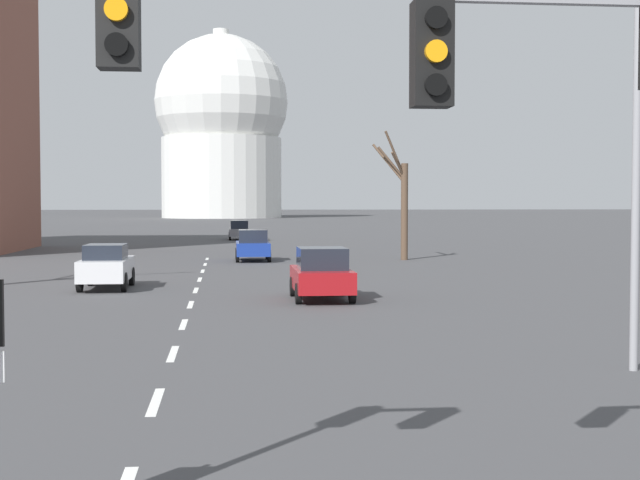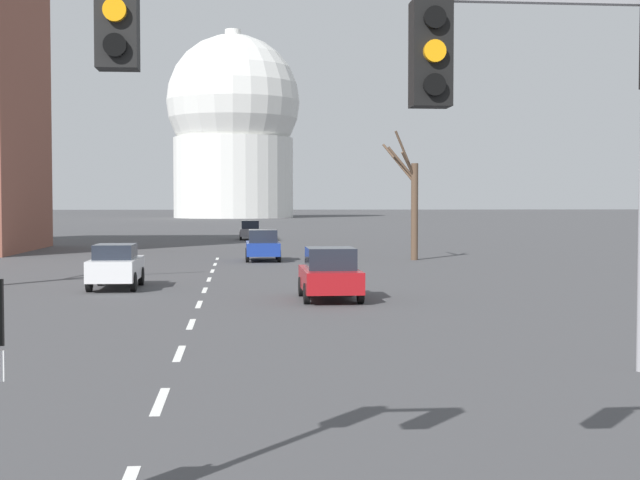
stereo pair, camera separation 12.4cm
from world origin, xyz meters
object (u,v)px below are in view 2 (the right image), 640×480
(street_lamp_right, at_px, (627,76))
(sedan_near_right, at_px, (330,274))
(sedan_near_left, at_px, (116,266))
(traffic_signal_near_right, at_px, (585,109))
(sedan_far_left, at_px, (263,245))
(traffic_signal_centre_tall, at_px, (17,80))
(sedan_mid_centre, at_px, (250,230))

(street_lamp_right, height_order, sedan_near_right, street_lamp_right)
(sedan_near_left, bearing_deg, traffic_signal_near_right, -72.87)
(traffic_signal_near_right, height_order, sedan_far_left, traffic_signal_near_right)
(street_lamp_right, distance_m, sedan_near_right, 14.15)
(traffic_signal_centre_tall, bearing_deg, sedan_near_right, 76.86)
(street_lamp_right, distance_m, sedan_mid_centre, 60.55)
(traffic_signal_near_right, relative_size, sedan_near_left, 1.32)
(traffic_signal_centre_tall, height_order, sedan_near_right, traffic_signal_centre_tall)
(traffic_signal_near_right, bearing_deg, sedan_near_left, 107.13)
(traffic_signal_centre_tall, xyz_separation_m, traffic_signal_near_right, (5.10, 0.09, -0.19))
(street_lamp_right, xyz_separation_m, sedan_mid_centre, (-6.23, 60.05, -4.67))
(traffic_signal_centre_tall, xyz_separation_m, sedan_mid_centre, (2.79, 68.01, -3.40))
(sedan_near_right, bearing_deg, traffic_signal_centre_tall, -103.14)
(traffic_signal_centre_tall, distance_m, sedan_near_left, 25.50)
(sedan_near_right, bearing_deg, traffic_signal_near_right, -89.21)
(traffic_signal_near_right, relative_size, sedan_mid_centre, 1.34)
(sedan_far_left, bearing_deg, traffic_signal_near_right, -87.21)
(sedan_near_right, height_order, sedan_far_left, sedan_near_right)
(sedan_near_left, bearing_deg, sedan_mid_centre, 82.81)
(sedan_near_left, distance_m, sedan_near_right, 8.69)
(sedan_mid_centre, bearing_deg, street_lamp_right, -84.08)
(traffic_signal_near_right, bearing_deg, sedan_mid_centre, 91.95)
(traffic_signal_near_right, bearing_deg, traffic_signal_centre_tall, -178.97)
(street_lamp_right, xyz_separation_m, sedan_near_right, (-4.20, 12.69, -4.64))
(sedan_near_left, bearing_deg, traffic_signal_centre_tall, -84.06)
(sedan_near_left, bearing_deg, sedan_near_right, -31.12)
(sedan_near_left, height_order, sedan_mid_centre, sedan_mid_centre)
(traffic_signal_centre_tall, distance_m, traffic_signal_near_right, 5.11)
(traffic_signal_centre_tall, relative_size, sedan_far_left, 1.44)
(traffic_signal_centre_tall, distance_m, street_lamp_right, 12.10)
(street_lamp_right, distance_m, sedan_near_left, 21.27)
(sedan_near_left, relative_size, sedan_near_right, 1.05)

